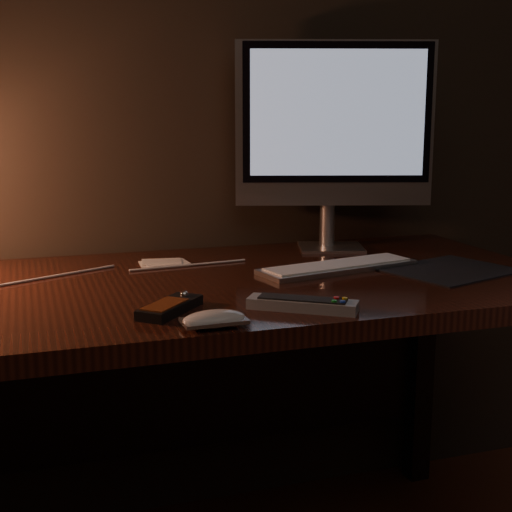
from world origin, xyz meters
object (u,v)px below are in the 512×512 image
object	(u,v)px
desk	(195,329)
mouse	(214,322)
monitor	(334,128)
media_remote	(170,307)
keyboard	(338,266)
tv_remote	(302,304)

from	to	relation	value
desk	mouse	size ratio (longest dim) A/B	14.65
desk	mouse	distance (m)	0.43
desk	monitor	world-z (taller)	monitor
monitor	media_remote	world-z (taller)	monitor
keyboard	media_remote	xyz separation A→B (m)	(-0.44, -0.24, 0.00)
monitor	media_remote	size ratio (longest dim) A/B	3.57
mouse	tv_remote	xyz separation A→B (m)	(0.18, 0.05, 0.00)
mouse	tv_remote	distance (m)	0.19
tv_remote	mouse	bearing A→B (deg)	-129.02
monitor	keyboard	bearing A→B (deg)	-93.86
keyboard	media_remote	distance (m)	0.50
monitor	keyboard	size ratio (longest dim) A/B	1.38
desk	media_remote	xyz separation A→B (m)	(-0.11, -0.29, 0.14)
media_remote	tv_remote	distance (m)	0.24
media_remote	keyboard	bearing A→B (deg)	-19.99
monitor	keyboard	world-z (taller)	monitor
desk	keyboard	world-z (taller)	keyboard
media_remote	tv_remote	size ratio (longest dim) A/B	0.77
desk	mouse	xyz separation A→B (m)	(-0.06, -0.41, 0.14)
desk	monitor	distance (m)	0.64
monitor	tv_remote	size ratio (longest dim) A/B	2.74
monitor	tv_remote	bearing A→B (deg)	-102.27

